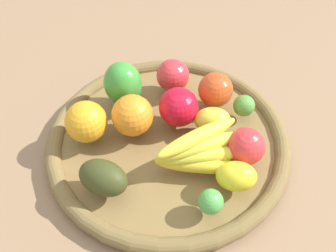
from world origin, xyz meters
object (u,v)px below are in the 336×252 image
object	(u,v)px
apple_3	(179,107)
lemon_0	(213,121)
apple_0	(246,146)
banana_bunch	(200,151)
apple_1	(173,76)
apple_2	(215,90)
orange_1	(132,115)
bell_pepper	(123,84)
lime_0	(244,106)
lime_1	(211,202)
avocado	(103,178)
lemon_1	(236,176)
orange_0	(86,122)

from	to	relation	value
apple_3	lemon_0	size ratio (longest dim) A/B	1.10
apple_0	banana_bunch	bearing A→B (deg)	78.91
apple_3	banana_bunch	xyz separation A→B (m)	(-0.11, 0.00, -0.00)
apple_1	apple_2	size ratio (longest dim) A/B	0.98
apple_0	orange_1	bearing A→B (deg)	52.18
bell_pepper	banana_bunch	bearing A→B (deg)	4.74
lime_0	lime_1	xyz separation A→B (m)	(-0.18, 0.15, -0.00)
apple_3	lemon_0	distance (m)	0.07
apple_1	lime_0	xyz separation A→B (m)	(-0.12, -0.11, -0.01)
apple_3	banana_bunch	distance (m)	0.11
avocado	orange_1	bearing A→B (deg)	-36.04
apple_0	avocado	bearing A→B (deg)	85.29
lemon_1	lime_1	world-z (taller)	lemon_1
banana_bunch	lime_0	size ratio (longest dim) A/B	3.81
apple_3	banana_bunch	bearing A→B (deg)	179.41
bell_pepper	lime_1	size ratio (longest dim) A/B	2.27
apple_1	apple_0	distance (m)	0.23
lemon_0	lemon_1	size ratio (longest dim) A/B	1.02
orange_0	lime_1	size ratio (longest dim) A/B	1.89
orange_0	lime_0	bearing A→B (deg)	-98.03
apple_1	apple_2	xyz separation A→B (m)	(-0.07, -0.07, 0.00)
lemon_0	bell_pepper	bearing A→B (deg)	46.28
orange_0	apple_2	world-z (taller)	orange_0
apple_1	apple_0	xyz separation A→B (m)	(-0.22, -0.06, -0.00)
bell_pepper	apple_0	distance (m)	0.27
lime_1	avocado	bearing A→B (deg)	58.14
orange_1	apple_0	distance (m)	0.22
orange_1	lime_0	size ratio (longest dim) A/B	1.83
apple_3	lemon_1	distance (m)	0.18
apple_2	apple_0	xyz separation A→B (m)	(-0.15, 0.01, -0.00)
lemon_0	lime_1	world-z (taller)	lemon_0
orange_0	bell_pepper	world-z (taller)	bell_pepper
lemon_1	apple_1	bearing A→B (deg)	3.59
bell_pepper	lemon_1	xyz separation A→B (m)	(-0.26, -0.13, -0.02)
orange_0	apple_1	world-z (taller)	orange_0
apple_3	avocado	size ratio (longest dim) A/B	0.89
orange_1	lemon_1	world-z (taller)	orange_1
orange_0	avocado	world-z (taller)	orange_0
apple_1	apple_0	size ratio (longest dim) A/B	1.03
orange_1	lemon_1	size ratio (longest dim) A/B	1.15
apple_0	lime_1	distance (m)	0.13
orange_1	orange_0	xyz separation A→B (m)	(0.01, 0.09, -0.00)
lime_0	apple_2	world-z (taller)	apple_2
apple_2	orange_1	bearing A→B (deg)	95.69
banana_bunch	lemon_0	xyz separation A→B (m)	(0.07, -0.05, -0.01)
orange_0	lime_1	world-z (taller)	orange_0
avocado	lemon_1	bearing A→B (deg)	-107.73
banana_bunch	lime_0	distance (m)	0.16
apple_3	banana_bunch	size ratio (longest dim) A/B	0.47
bell_pepper	apple_0	size ratio (longest dim) A/B	1.40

